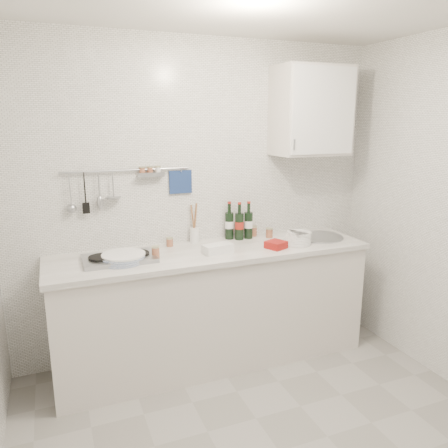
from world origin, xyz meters
The scene contains 14 objects.
back_wall centered at (0.00, 1.40, 1.25)m, with size 3.00×0.02×2.50m, color silver.
counter centered at (0.01, 1.10, 0.43)m, with size 2.44×0.64×0.96m.
wall_rail centered at (-0.60, 1.37, 1.43)m, with size 0.98×0.09×0.34m.
wall_cabinet centered at (0.90, 1.22, 1.95)m, with size 0.60×0.38×0.70m.
plate_stack_hob centered at (-0.68, 1.07, 0.95)m, with size 0.33×0.33×0.05m.
plate_stack_sink centered at (0.69, 1.01, 0.97)m, with size 0.25×0.24×0.10m.
wine_bottles centered at (0.31, 1.31, 1.07)m, with size 0.23×0.12×0.31m.
butter_dish centered at (0.01, 1.01, 0.95)m, with size 0.22×0.11×0.07m, color white.
strawberry_punnet centered at (0.46, 0.95, 0.95)m, with size 0.13×0.13×0.06m, color #AD1413.
utensil_crock centered at (-0.06, 1.35, 1.00)m, with size 0.08×0.08×0.32m.
jar_a centered at (-0.28, 1.31, 0.96)m, with size 0.06×0.06×0.07m.
jar_b centered at (0.46, 1.35, 0.96)m, with size 0.06×0.06×0.09m.
jar_c centered at (0.56, 1.25, 0.96)m, with size 0.06×0.06×0.08m.
jar_d centered at (-0.45, 1.05, 0.97)m, with size 0.06×0.06×0.09m.
Camera 1 is at (-1.10, -1.89, 1.89)m, focal length 35.00 mm.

